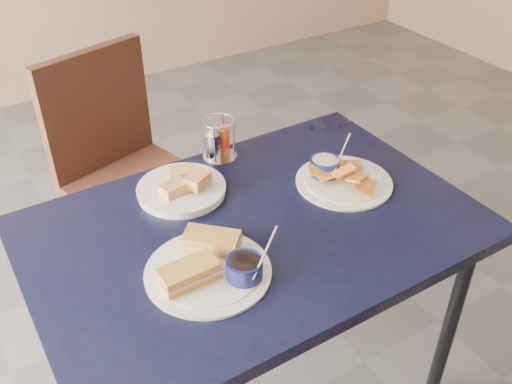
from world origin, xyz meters
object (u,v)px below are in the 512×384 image
sandwich_plate (211,264)px  bread_basket (182,188)px  chair_far (125,156)px  condiment_caddy (218,142)px  dining_table (254,242)px  plantain_plate (338,176)px

sandwich_plate → bread_basket: size_ratio=1.26×
chair_far → bread_basket: (-0.02, -0.61, 0.22)m
sandwich_plate → condiment_caddy: bearing=60.1°
dining_table → bread_basket: 0.27m
dining_table → sandwich_plate: size_ratio=3.77×
chair_far → plantain_plate: (0.40, -0.79, 0.22)m
sandwich_plate → dining_table: bearing=29.7°
chair_far → condiment_caddy: bearing=-71.9°
chair_far → plantain_plate: 0.92m
chair_far → condiment_caddy: chair_far is taller
chair_far → sandwich_plate: bearing=-96.3°
plantain_plate → dining_table: bearing=-172.0°
dining_table → plantain_plate: bearing=8.0°
dining_table → sandwich_plate: bearing=-150.3°
dining_table → sandwich_plate: (-0.19, -0.11, 0.09)m
bread_basket → chair_far: bearing=87.8°
sandwich_plate → condiment_caddy: condiment_caddy is taller
bread_basket → plantain_plate: bearing=-23.5°
dining_table → bread_basket: bearing=114.5°
sandwich_plate → plantain_plate: (0.51, 0.15, -0.01)m
dining_table → chair_far: 0.85m
chair_far → dining_table: bearing=-84.5°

